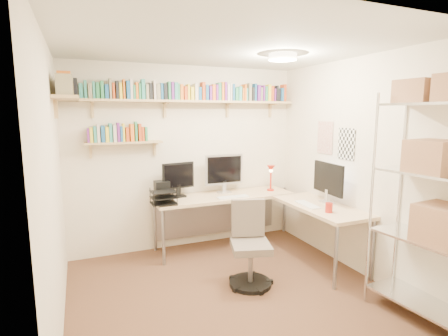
% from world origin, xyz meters
% --- Properties ---
extents(ground, '(3.20, 3.20, 0.00)m').
position_xyz_m(ground, '(0.00, 0.00, 0.00)').
color(ground, '#4A2F1F').
rests_on(ground, ground).
extents(room_shell, '(3.24, 3.04, 2.52)m').
position_xyz_m(room_shell, '(0.00, 0.00, 1.55)').
color(room_shell, '#F3DFC5').
rests_on(room_shell, ground).
extents(wall_shelves, '(3.12, 1.09, 0.80)m').
position_xyz_m(wall_shelves, '(-0.39, 1.30, 2.03)').
color(wall_shelves, '#D7B279').
rests_on(wall_shelves, ground).
extents(corner_desk, '(2.23, 1.91, 1.30)m').
position_xyz_m(corner_desk, '(0.54, 0.94, 0.74)').
color(corner_desk, beige).
rests_on(corner_desk, ground).
extents(office_chair, '(0.51, 0.52, 0.92)m').
position_xyz_m(office_chair, '(0.28, 0.10, 0.39)').
color(office_chair, black).
rests_on(office_chair, ground).
extents(wire_rack, '(0.51, 0.92, 2.18)m').
position_xyz_m(wire_rack, '(1.42, -1.14, 1.39)').
color(wire_rack, silver).
rests_on(wire_rack, ground).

